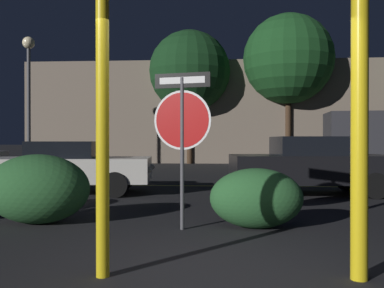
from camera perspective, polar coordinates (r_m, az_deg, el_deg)
name	(u,v)px	position (r m, az deg, el deg)	size (l,w,h in m)	color
ground_plane	(219,279)	(4.30, 3.56, -17.53)	(260.00, 260.00, 0.00)	black
road_center_stripe	(219,186)	(12.56, 3.66, -5.60)	(40.53, 0.12, 0.01)	gold
stop_sign	(182,120)	(6.38, -1.31, 3.19)	(0.87, 0.21, 2.34)	#4C4C51
yellow_pole_left	(102,106)	(4.25, -11.86, 4.95)	(0.13, 0.13, 3.32)	yellow
yellow_pole_right	(359,135)	(4.37, 21.43, 1.06)	(0.16, 0.16, 2.75)	yellow
hedge_bush_1	(38,189)	(7.31, -19.89, -5.64)	(1.68, 1.18, 1.11)	#285B2D
hedge_bush_2	(256,198)	(6.59, 8.57, -7.16)	(1.41, 0.85, 0.91)	#285B2D
passing_car_2	(69,167)	(11.19, -16.04, -2.90)	(4.22, 2.23, 1.31)	silver
passing_car_3	(311,165)	(10.90, 15.55, -2.75)	(4.10, 2.11, 1.43)	black
street_lamp	(29,73)	(21.07, -20.94, 8.80)	(0.55, 0.55, 6.06)	#4C4C51
tree_0	(288,59)	(25.28, 12.72, 10.95)	(5.10, 5.10, 8.50)	#422D1E
tree_1	(190,71)	(24.99, -0.32, 9.66)	(4.67, 4.67, 7.67)	#422D1E
building_backdrop	(251,113)	(26.71, 7.82, 4.05)	(26.97, 3.79, 6.01)	#7A6B5B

